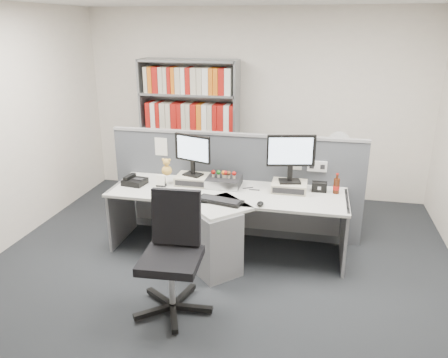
% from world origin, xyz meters
% --- Properties ---
extents(ground, '(5.50, 5.50, 0.00)m').
position_xyz_m(ground, '(0.00, 0.00, 0.00)').
color(ground, '#292C30').
rests_on(ground, ground).
extents(room_shell, '(5.04, 5.54, 2.72)m').
position_xyz_m(room_shell, '(0.00, 0.00, 1.79)').
color(room_shell, white).
rests_on(room_shell, ground).
extents(partition, '(3.00, 0.08, 1.27)m').
position_xyz_m(partition, '(0.00, 1.25, 0.65)').
color(partition, '#4D5157').
rests_on(partition, ground).
extents(desk, '(2.60, 1.20, 0.72)m').
position_xyz_m(desk, '(0.00, 0.60, 0.46)').
color(desk, silver).
rests_on(desk, ground).
extents(monitor_riser_left, '(0.38, 0.31, 0.10)m').
position_xyz_m(monitor_riser_left, '(-0.44, 0.98, 0.77)').
color(monitor_riser_left, beige).
rests_on(monitor_riser_left, desk).
extents(monitor_riser_right, '(0.38, 0.31, 0.10)m').
position_xyz_m(monitor_riser_right, '(0.66, 0.98, 0.77)').
color(monitor_riser_right, beige).
rests_on(monitor_riser_right, desk).
extents(monitor_left, '(0.45, 0.21, 0.47)m').
position_xyz_m(monitor_left, '(-0.44, 0.98, 1.10)').
color(monitor_left, black).
rests_on(monitor_left, monitor_riser_left).
extents(monitor_right, '(0.52, 0.21, 0.53)m').
position_xyz_m(monitor_right, '(0.66, 0.98, 1.14)').
color(monitor_right, black).
rests_on(monitor_right, monitor_riser_right).
extents(desktop_pc, '(0.38, 0.34, 0.10)m').
position_xyz_m(desktop_pc, '(-0.07, 0.98, 0.77)').
color(desktop_pc, black).
rests_on(desktop_pc, desk).
extents(figurines, '(0.29, 0.05, 0.09)m').
position_xyz_m(figurines, '(-0.07, 0.97, 0.87)').
color(figurines, beige).
rests_on(figurines, desktop_pc).
extents(keyboard, '(0.51, 0.28, 0.03)m').
position_xyz_m(keyboard, '(-0.01, 0.49, 0.74)').
color(keyboard, black).
rests_on(keyboard, desk).
extents(mouse, '(0.07, 0.11, 0.04)m').
position_xyz_m(mouse, '(0.41, 0.49, 0.74)').
color(mouse, black).
rests_on(mouse, desk).
extents(desk_phone, '(0.27, 0.25, 0.10)m').
position_xyz_m(desk_phone, '(-1.09, 0.81, 0.76)').
color(desk_phone, black).
rests_on(desk_phone, desk).
extents(desk_calendar, '(0.11, 0.08, 0.13)m').
position_xyz_m(desk_calendar, '(-0.76, 0.81, 0.77)').
color(desk_calendar, black).
rests_on(desk_calendar, desk).
extents(plush_toy, '(0.12, 0.12, 0.20)m').
position_xyz_m(plush_toy, '(-0.73, 0.91, 0.91)').
color(plush_toy, gold).
rests_on(plush_toy, monitor_riser_left).
extents(speaker, '(0.16, 0.09, 0.11)m').
position_xyz_m(speaker, '(0.99, 1.03, 0.77)').
color(speaker, black).
rests_on(speaker, desk).
extents(cola_bottle, '(0.07, 0.07, 0.23)m').
position_xyz_m(cola_bottle, '(1.17, 1.01, 0.81)').
color(cola_bottle, '#3F190A').
rests_on(cola_bottle, desk).
extents(shelving_unit, '(1.41, 0.40, 2.00)m').
position_xyz_m(shelving_unit, '(-0.90, 2.44, 0.98)').
color(shelving_unit, gray).
rests_on(shelving_unit, ground).
extents(filing_cabinet, '(0.45, 0.61, 0.70)m').
position_xyz_m(filing_cabinet, '(1.20, 1.99, 0.35)').
color(filing_cabinet, gray).
rests_on(filing_cabinet, ground).
extents(desk_fan, '(0.29, 0.17, 0.48)m').
position_xyz_m(desk_fan, '(1.20, 1.99, 1.00)').
color(desk_fan, white).
rests_on(desk_fan, filing_cabinet).
extents(office_chair, '(0.69, 0.71, 1.07)m').
position_xyz_m(office_chair, '(-0.25, -0.33, 0.57)').
color(office_chair, silver).
rests_on(office_chair, ground).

